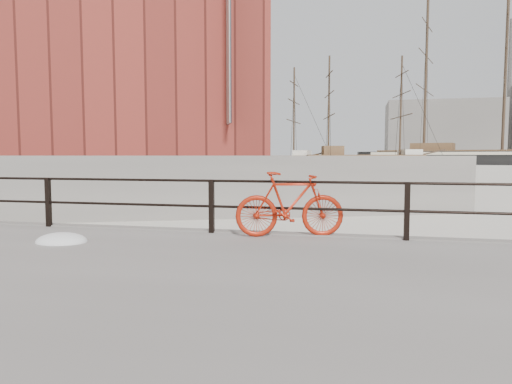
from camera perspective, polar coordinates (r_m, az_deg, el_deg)
The scene contains 14 objects.
far_quay at distance 87.84m, azimuth -11.33°, elevation 3.86°, with size 24.00×150.00×1.80m, color gray.
bicycle at distance 8.14m, azimuth 4.24°, elevation -1.55°, with size 1.93×0.29×1.16m, color #AB1F0B.
barque_black at distance 104.70m, azimuth 28.34°, elevation 3.01°, with size 66.17×21.66×37.01m, color black, non-canonical shape.
schooner_mid at distance 80.14m, azimuth 13.32°, elevation 3.13°, with size 26.83×11.35×19.49m, color beige, non-canonical shape.
schooner_left at distance 82.98m, azimuth 1.08°, elevation 3.29°, with size 23.77×10.80×18.12m, color silver, non-canonical shape.
workboat_near at distance 43.77m, azimuth -20.98°, elevation 1.89°, with size 10.98×3.66×7.00m, color black, non-canonical shape.
workboat_far at distance 61.21m, azimuth -15.86°, elevation 2.68°, with size 10.52×3.64×7.00m, color black, non-canonical shape.
apartment_terracotta at distance 34.67m, azimuth -18.52°, elevation 21.26°, with size 20.00×15.00×20.20m, color maroon.
apartment_mustard at distance 56.12m, azimuth -14.84°, elevation 15.80°, with size 22.00×15.00×22.20m, color #B98B40.
apartment_cream at distance 78.66m, azimuth -13.20°, elevation 12.17°, with size 20.00×15.00×21.20m, color beige.
apartment_grey at distance 100.58m, azimuth -12.36°, elevation 11.06°, with size 22.00×15.00×23.20m, color #989893.
apartment_brick at distance 123.34m, azimuth -11.79°, elevation 9.37°, with size 24.00×15.00×21.20m, color brown.
industrial_west at distance 150.41m, azimuth 22.13°, elevation 6.95°, with size 32.00×18.00×18.00m, color gray.
smokestack at distance 166.13m, azimuth 29.33°, elevation 10.95°, with size 2.80×2.80×44.00m, color gray.
Camera 1 is at (-4.32, -8.26, 1.79)m, focal length 32.00 mm.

